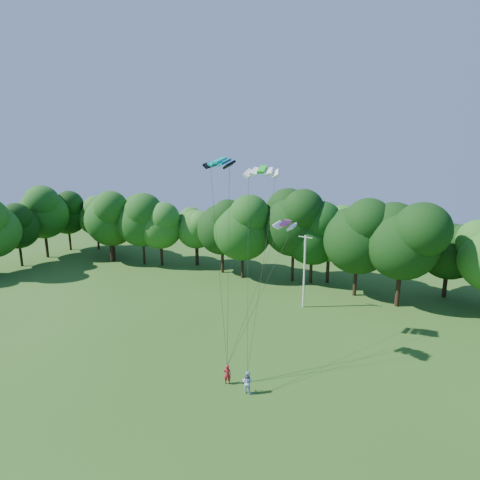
% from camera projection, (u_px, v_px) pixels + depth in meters
% --- Properties ---
extents(ground, '(160.00, 160.00, 0.00)m').
position_uv_depth(ground, '(102.00, 474.00, 20.44)').
color(ground, '#2A5216').
rests_on(ground, ground).
extents(utility_pole, '(1.70, 0.40, 8.55)m').
position_uv_depth(utility_pole, '(304.00, 271.00, 42.75)').
color(utility_pole, silver).
rests_on(utility_pole, ground).
extents(kite_flyer_left, '(0.67, 0.55, 1.57)m').
position_uv_depth(kite_flyer_left, '(227.00, 374.00, 28.53)').
color(kite_flyer_left, '#AF1625').
rests_on(kite_flyer_left, ground).
extents(kite_flyer_right, '(0.85, 0.68, 1.69)m').
position_uv_depth(kite_flyer_right, '(247.00, 382.00, 27.43)').
color(kite_flyer_right, '#ADC9F0').
rests_on(kite_flyer_right, ground).
extents(kite_teal, '(2.82, 1.85, 0.53)m').
position_uv_depth(kite_teal, '(220.00, 160.00, 28.58)').
color(kite_teal, '#05909A').
rests_on(kite_teal, ground).
extents(kite_green, '(3.28, 1.85, 0.70)m').
position_uv_depth(kite_green, '(262.00, 169.00, 32.91)').
color(kite_green, green).
rests_on(kite_green, ground).
extents(kite_pink, '(2.04, 1.32, 0.44)m').
position_uv_depth(kite_pink, '(285.00, 223.00, 30.09)').
color(kite_pink, '#D43B87').
rests_on(kite_pink, ground).
extents(tree_back_west, '(8.71, 8.71, 12.66)m').
position_uv_depth(tree_back_west, '(111.00, 215.00, 62.27)').
color(tree_back_west, '#361E15').
rests_on(tree_back_west, ground).
extents(tree_back_center, '(8.59, 8.59, 12.49)m').
position_uv_depth(tree_back_center, '(313.00, 228.00, 50.85)').
color(tree_back_center, black).
rests_on(tree_back_center, ground).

